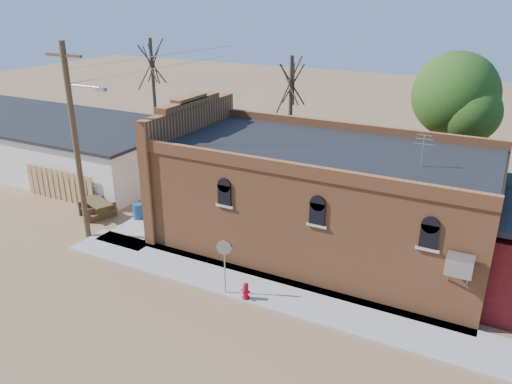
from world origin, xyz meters
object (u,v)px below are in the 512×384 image
at_px(fire_hydrant, 246,291).
at_px(picnic_table, 97,206).
at_px(brick_bar, 316,197).
at_px(trash_barrel, 138,211).
at_px(utility_pole, 76,140).
at_px(stop_sign, 224,253).

xyz_separation_m(fire_hydrant, picnic_table, (-10.53, 3.20, 0.13)).
bearing_deg(brick_bar, fire_hydrant, -96.38).
xyz_separation_m(brick_bar, picnic_table, (-11.14, -2.29, -1.80)).
height_order(fire_hydrant, trash_barrel, trash_barrel).
relative_size(fire_hydrant, picnic_table, 0.28).
bearing_deg(utility_pole, fire_hydrant, -7.47).
xyz_separation_m(stop_sign, trash_barrel, (-7.44, 3.79, -1.33)).
xyz_separation_m(fire_hydrant, stop_sign, (-0.89, 0.00, 1.39)).
bearing_deg(trash_barrel, utility_pole, -108.09).
bearing_deg(picnic_table, brick_bar, 33.41).
relative_size(utility_pole, trash_barrel, 11.47).
bearing_deg(brick_bar, utility_pole, -156.31).
height_order(fire_hydrant, stop_sign, stop_sign).
height_order(utility_pole, stop_sign, utility_pole).
distance_m(utility_pole, stop_sign, 8.88).
relative_size(brick_bar, utility_pole, 1.82).
height_order(utility_pole, fire_hydrant, utility_pole).
bearing_deg(picnic_table, trash_barrel, 36.69).
bearing_deg(fire_hydrant, stop_sign, -174.35).
bearing_deg(fire_hydrant, utility_pole, 178.39).
bearing_deg(stop_sign, utility_pole, 176.55).
xyz_separation_m(utility_pole, fire_hydrant, (9.17, -1.20, -4.36)).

